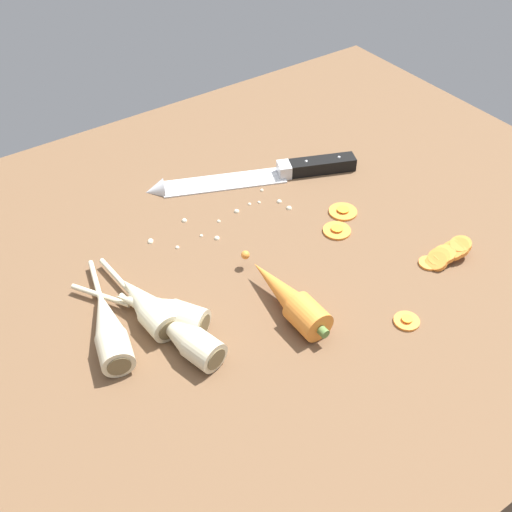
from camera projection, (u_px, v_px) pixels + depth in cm
name	position (u px, v px, depth cm)	size (l,w,h in cm)	color
ground_plane	(248.00, 266.00, 91.12)	(120.00, 90.00, 4.00)	brown
chefs_knife	(250.00, 176.00, 103.33)	(33.36, 16.37, 4.18)	silver
whole_carrot	(288.00, 297.00, 80.78)	(4.22, 18.06, 4.20)	orange
parsnip_front	(159.00, 310.00, 79.27)	(12.32, 17.72, 4.00)	beige
parsnip_mid_left	(183.00, 335.00, 76.19)	(6.53, 17.23, 4.00)	beige
parsnip_mid_right	(145.00, 304.00, 80.07)	(4.61, 17.49, 4.00)	beige
parsnip_back	(108.00, 327.00, 77.22)	(7.11, 19.93, 4.00)	beige
carrot_slice_stack	(446.00, 254.00, 88.48)	(7.91, 4.03, 3.04)	orange
carrot_slice_stray_near	(407.00, 320.00, 80.21)	(3.33, 3.33, 0.70)	orange
carrot_slice_stray_mid	(337.00, 230.00, 93.61)	(4.17, 4.17, 0.70)	orange
carrot_slice_stray_far	(344.00, 212.00, 96.80)	(4.37, 4.37, 0.70)	orange
mince_crumbs	(222.00, 219.00, 95.44)	(22.19, 7.38, 0.88)	beige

